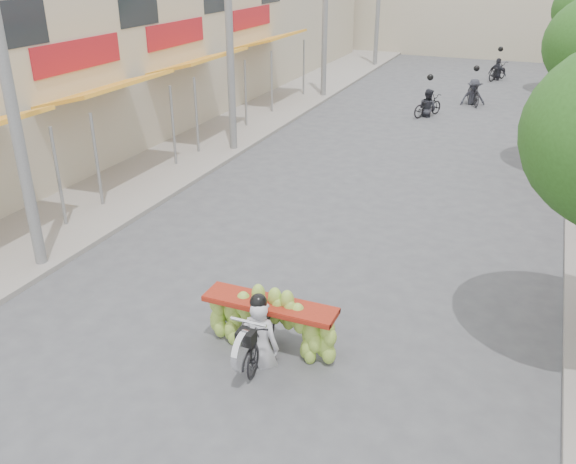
{
  "coord_description": "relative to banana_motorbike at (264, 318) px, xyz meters",
  "views": [
    {
      "loc": [
        3.96,
        -5.67,
        6.22
      ],
      "look_at": [
        -0.28,
        4.5,
        1.1
      ],
      "focal_mm": 38.0,
      "sensor_mm": 36.0,
      "label": 1
    }
  ],
  "objects": [
    {
      "name": "utility_pole_far",
      "position": [
        -5.76,
        19.03,
        3.29
      ],
      "size": [
        0.6,
        0.24,
        8.0
      ],
      "color": "slate",
      "rests_on": "ground"
    },
    {
      "name": "utility_pole_mid",
      "position": [
        -5.76,
        10.03,
        3.29
      ],
      "size": [
        0.6,
        0.24,
        8.0
      ],
      "color": "slate",
      "rests_on": "ground"
    },
    {
      "name": "utility_pole_near",
      "position": [
        -5.76,
        1.03,
        3.29
      ],
      "size": [
        0.6,
        0.24,
        8.0
      ],
      "color": "slate",
      "rests_on": "ground"
    },
    {
      "name": "bg_motorbike_c",
      "position": [
        1.25,
        26.41,
        0.06
      ],
      "size": [
        1.16,
        1.73,
        1.95
      ],
      "color": "black",
      "rests_on": "ground"
    },
    {
      "name": "banana_motorbike",
      "position": [
        0.0,
        0.0,
        0.0
      ],
      "size": [
        2.28,
        1.77,
        2.21
      ],
      "color": "black",
      "rests_on": "ground"
    },
    {
      "name": "bg_motorbike_b",
      "position": [
        0.82,
        20.15,
        0.09
      ],
      "size": [
        1.19,
        1.87,
        1.95
      ],
      "color": "black",
      "rests_on": "ground"
    },
    {
      "name": "sidewalk_left",
      "position": [
        -7.36,
        13.03,
        -0.68
      ],
      "size": [
        4.0,
        60.0,
        0.12
      ],
      "primitive_type": "cube",
      "color": "gray",
      "rests_on": "ground"
    },
    {
      "name": "ground",
      "position": [
        -0.36,
        -1.97,
        -0.74
      ],
      "size": [
        120.0,
        120.0,
        0.0
      ],
      "primitive_type": "plane",
      "color": "#4A4B4F",
      "rests_on": "ground"
    },
    {
      "name": "bg_motorbike_a",
      "position": [
        -0.65,
        17.36,
        0.01
      ],
      "size": [
        1.23,
        1.65,
        1.95
      ],
      "color": "black",
      "rests_on": "ground"
    },
    {
      "name": "shophouse_row_left",
      "position": [
        -12.34,
        12.0,
        2.26
      ],
      "size": [
        9.77,
        40.0,
        6.0
      ],
      "color": "#B9AC92",
      "rests_on": "ground"
    }
  ]
}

